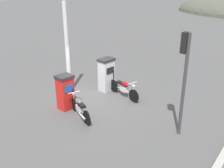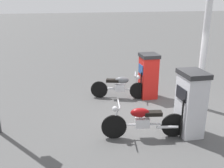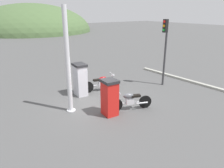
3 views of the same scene
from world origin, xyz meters
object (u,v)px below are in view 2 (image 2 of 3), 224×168
(motorcycle_near_pump, at_px, (120,86))
(motorcycle_far_pump, at_px, (143,121))
(canopy_support_pole, at_px, (205,41))
(fuel_pump_far, at_px, (190,103))
(fuel_pump_near, at_px, (148,76))

(motorcycle_near_pump, distance_m, motorcycle_far_pump, 2.80)
(motorcycle_far_pump, height_order, canopy_support_pole, canopy_support_pole)
(fuel_pump_far, relative_size, motorcycle_near_pump, 0.90)
(canopy_support_pole, bearing_deg, motorcycle_far_pump, 28.44)
(motorcycle_near_pump, relative_size, canopy_support_pole, 0.42)
(canopy_support_pole, bearing_deg, fuel_pump_far, 49.57)
(fuel_pump_near, height_order, fuel_pump_far, fuel_pump_far)
(fuel_pump_near, xyz_separation_m, canopy_support_pole, (-1.24, 1.30, 1.38))
(fuel_pump_far, distance_m, motorcycle_near_pump, 3.11)
(fuel_pump_near, height_order, motorcycle_far_pump, fuel_pump_near)
(fuel_pump_far, relative_size, motorcycle_far_pump, 0.80)
(fuel_pump_near, height_order, canopy_support_pole, canopy_support_pole)
(fuel_pump_near, bearing_deg, motorcycle_near_pump, -7.83)
(fuel_pump_far, xyz_separation_m, motorcycle_far_pump, (1.24, -0.12, -0.40))
(motorcycle_far_pump, bearing_deg, motorcycle_near_pump, -94.46)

